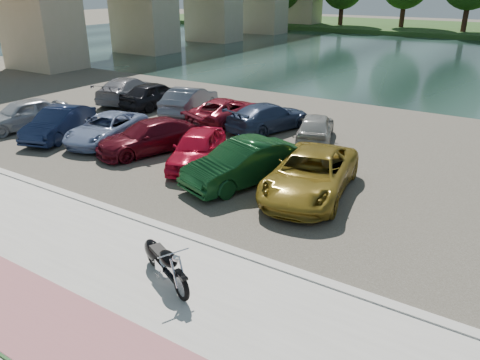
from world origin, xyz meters
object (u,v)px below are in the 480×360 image
(car_0, at_px, (23,114))
(car_1, at_px, (59,123))
(car_2, at_px, (106,128))
(motorcycle, at_px, (162,260))

(car_0, distance_m, car_1, 2.68)
(car_0, distance_m, car_2, 5.01)
(motorcycle, xyz_separation_m, car_2, (-9.24, 6.73, 0.09))
(motorcycle, relative_size, car_2, 0.50)
(motorcycle, bearing_deg, car_2, 168.55)
(motorcycle, bearing_deg, car_0, -178.17)
(car_0, xyz_separation_m, car_1, (2.68, 0.01, -0.03))
(car_1, xyz_separation_m, car_2, (2.26, 0.76, -0.08))
(car_1, bearing_deg, motorcycle, -46.30)
(car_1, bearing_deg, car_0, 161.38)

